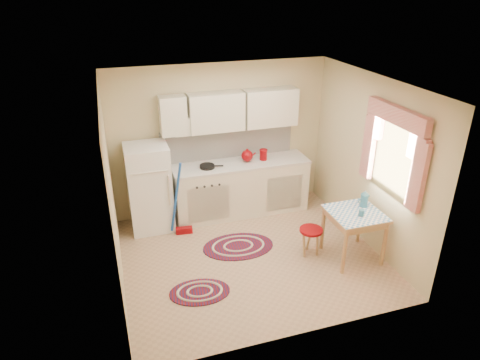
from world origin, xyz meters
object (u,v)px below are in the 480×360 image
object	(u,v)px
fridge	(149,188)
base_cabinets	(241,189)
table	(353,235)
stool	(310,242)

from	to	relation	value
fridge	base_cabinets	bearing A→B (deg)	1.90
fridge	table	xyz separation A→B (m)	(2.63, -1.69, -0.34)
fridge	stool	size ratio (longest dim) A/B	3.33
fridge	base_cabinets	xyz separation A→B (m)	(1.51, 0.05, -0.26)
base_cabinets	table	size ratio (longest dim) A/B	3.12
fridge	base_cabinets	size ratio (longest dim) A/B	0.62
stool	table	bearing A→B (deg)	-23.31
base_cabinets	fridge	bearing A→B (deg)	-178.10
table	stool	xyz separation A→B (m)	(-0.54, 0.23, -0.15)
fridge	stool	world-z (taller)	fridge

